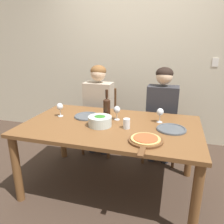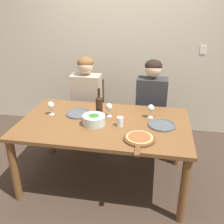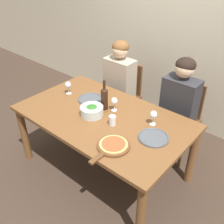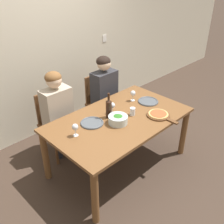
{
  "view_description": "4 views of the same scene",
  "coord_description": "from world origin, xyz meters",
  "px_view_note": "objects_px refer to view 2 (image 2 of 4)",
  "views": [
    {
      "loc": [
        0.58,
        -1.96,
        1.53
      ],
      "look_at": [
        -0.02,
        0.12,
        0.83
      ],
      "focal_mm": 35.0,
      "sensor_mm": 36.0,
      "label": 1
    },
    {
      "loc": [
        0.52,
        -2.38,
        1.93
      ],
      "look_at": [
        0.08,
        -0.01,
        0.86
      ],
      "focal_mm": 42.0,
      "sensor_mm": 36.0,
      "label": 2
    },
    {
      "loc": [
        1.5,
        -1.61,
        2.2
      ],
      "look_at": [
        0.13,
        -0.02,
        0.84
      ],
      "focal_mm": 42.0,
      "sensor_mm": 36.0,
      "label": 3
    },
    {
      "loc": [
        -1.98,
        -1.89,
        2.41
      ],
      "look_at": [
        -0.01,
        0.11,
        0.78
      ],
      "focal_mm": 42.0,
      "sensor_mm": 36.0,
      "label": 4
    }
  ],
  "objects_px": {
    "wine_bottle": "(99,106)",
    "dinner_plate_right": "(162,125)",
    "chair_right": "(151,113)",
    "wine_glass_centre": "(109,108)",
    "broccoli_bowl": "(94,120)",
    "wine_glass_right": "(151,109)",
    "water_tumbler": "(120,122)",
    "person_man": "(151,99)",
    "wine_glass_left": "(51,106)",
    "person_woman": "(86,94)",
    "pizza_on_board": "(139,139)",
    "chair_left": "(89,109)",
    "dinner_plate_left": "(79,113)"
  },
  "relations": [
    {
      "from": "chair_left",
      "to": "wine_bottle",
      "type": "height_order",
      "value": "wine_bottle"
    },
    {
      "from": "person_man",
      "to": "wine_glass_left",
      "type": "bearing_deg",
      "value": -148.33
    },
    {
      "from": "wine_bottle",
      "to": "pizza_on_board",
      "type": "bearing_deg",
      "value": -41.68
    },
    {
      "from": "pizza_on_board",
      "to": "wine_glass_right",
      "type": "distance_m",
      "value": 0.51
    },
    {
      "from": "person_woman",
      "to": "wine_glass_centre",
      "type": "height_order",
      "value": "person_woman"
    },
    {
      "from": "wine_glass_left",
      "to": "pizza_on_board",
      "type": "bearing_deg",
      "value": -21.28
    },
    {
      "from": "person_woman",
      "to": "dinner_plate_right",
      "type": "relative_size",
      "value": 4.46
    },
    {
      "from": "wine_glass_right",
      "to": "dinner_plate_left",
      "type": "bearing_deg",
      "value": -176.33
    },
    {
      "from": "chair_right",
      "to": "water_tumbler",
      "type": "relative_size",
      "value": 9.15
    },
    {
      "from": "wine_bottle",
      "to": "dinner_plate_right",
      "type": "xyz_separation_m",
      "value": [
        0.66,
        -0.09,
        -0.12
      ]
    },
    {
      "from": "chair_right",
      "to": "pizza_on_board",
      "type": "xyz_separation_m",
      "value": [
        -0.06,
        -1.15,
        0.26
      ]
    },
    {
      "from": "chair_right",
      "to": "wine_glass_left",
      "type": "xyz_separation_m",
      "value": [
        -1.06,
        -0.76,
        0.35
      ]
    },
    {
      "from": "chair_left",
      "to": "water_tumbler",
      "type": "bearing_deg",
      "value": -57.68
    },
    {
      "from": "broccoli_bowl",
      "to": "person_woman",
      "type": "bearing_deg",
      "value": 110.87
    },
    {
      "from": "broccoli_bowl",
      "to": "dinner_plate_left",
      "type": "xyz_separation_m",
      "value": [
        -0.23,
        0.21,
        -0.04
      ]
    },
    {
      "from": "chair_left",
      "to": "chair_right",
      "type": "height_order",
      "value": "same"
    },
    {
      "from": "wine_glass_centre",
      "to": "wine_bottle",
      "type": "bearing_deg",
      "value": -158.52
    },
    {
      "from": "person_man",
      "to": "dinner_plate_right",
      "type": "distance_m",
      "value": 0.73
    },
    {
      "from": "chair_left",
      "to": "wine_glass_right",
      "type": "bearing_deg",
      "value": -36.99
    },
    {
      "from": "broccoli_bowl",
      "to": "wine_glass_right",
      "type": "distance_m",
      "value": 0.62
    },
    {
      "from": "person_man",
      "to": "wine_glass_right",
      "type": "bearing_deg",
      "value": -88.69
    },
    {
      "from": "wine_glass_centre",
      "to": "water_tumbler",
      "type": "xyz_separation_m",
      "value": [
        0.15,
        -0.21,
        -0.06
      ]
    },
    {
      "from": "person_woman",
      "to": "water_tumbler",
      "type": "height_order",
      "value": "person_woman"
    },
    {
      "from": "wine_bottle",
      "to": "water_tumbler",
      "type": "xyz_separation_m",
      "value": [
        0.25,
        -0.17,
        -0.08
      ]
    },
    {
      "from": "chair_right",
      "to": "dinner_plate_right",
      "type": "relative_size",
      "value": 3.23
    },
    {
      "from": "broccoli_bowl",
      "to": "dinner_plate_left",
      "type": "relative_size",
      "value": 0.84
    },
    {
      "from": "wine_glass_centre",
      "to": "wine_glass_right",
      "type": "bearing_deg",
      "value": 6.21
    },
    {
      "from": "person_woman",
      "to": "wine_glass_left",
      "type": "distance_m",
      "value": 0.69
    },
    {
      "from": "wine_bottle",
      "to": "pizza_on_board",
      "type": "height_order",
      "value": "wine_bottle"
    },
    {
      "from": "water_tumbler",
      "to": "pizza_on_board",
      "type": "bearing_deg",
      "value": -48.95
    },
    {
      "from": "dinner_plate_left",
      "to": "wine_glass_left",
      "type": "distance_m",
      "value": 0.31
    },
    {
      "from": "broccoli_bowl",
      "to": "wine_glass_right",
      "type": "height_order",
      "value": "wine_glass_right"
    },
    {
      "from": "person_man",
      "to": "dinner_plate_left",
      "type": "bearing_deg",
      "value": -142.46
    },
    {
      "from": "person_woman",
      "to": "broccoli_bowl",
      "type": "relative_size",
      "value": 5.33
    },
    {
      "from": "chair_left",
      "to": "broccoli_bowl",
      "type": "relative_size",
      "value": 3.86
    },
    {
      "from": "chair_right",
      "to": "wine_glass_centre",
      "type": "distance_m",
      "value": 0.89
    },
    {
      "from": "dinner_plate_right",
      "to": "wine_glass_centre",
      "type": "bearing_deg",
      "value": 167.46
    },
    {
      "from": "chair_right",
      "to": "wine_bottle",
      "type": "height_order",
      "value": "wine_bottle"
    },
    {
      "from": "broccoli_bowl",
      "to": "water_tumbler",
      "type": "xyz_separation_m",
      "value": [
        0.27,
        0.01,
        -0.0
      ]
    },
    {
      "from": "person_man",
      "to": "water_tumbler",
      "type": "relative_size",
      "value": 12.64
    },
    {
      "from": "wine_bottle",
      "to": "broccoli_bowl",
      "type": "xyz_separation_m",
      "value": [
        -0.02,
        -0.17,
        -0.08
      ]
    },
    {
      "from": "wine_glass_centre",
      "to": "person_woman",
      "type": "bearing_deg",
      "value": 125.47
    },
    {
      "from": "person_woman",
      "to": "wine_glass_right",
      "type": "distance_m",
      "value": 1.02
    },
    {
      "from": "pizza_on_board",
      "to": "wine_glass_left",
      "type": "xyz_separation_m",
      "value": [
        -1.0,
        0.39,
        0.09
      ]
    },
    {
      "from": "wine_bottle",
      "to": "dinner_plate_right",
      "type": "relative_size",
      "value": 1.18
    },
    {
      "from": "chair_right",
      "to": "water_tumbler",
      "type": "xyz_separation_m",
      "value": [
        -0.28,
        -0.9,
        0.29
      ]
    },
    {
      "from": "dinner_plate_left",
      "to": "wine_glass_right",
      "type": "height_order",
      "value": "wine_glass_right"
    },
    {
      "from": "broccoli_bowl",
      "to": "wine_glass_right",
      "type": "xyz_separation_m",
      "value": [
        0.56,
        0.26,
        0.05
      ]
    },
    {
      "from": "dinner_plate_left",
      "to": "broccoli_bowl",
      "type": "bearing_deg",
      "value": -42.76
    },
    {
      "from": "chair_left",
      "to": "chair_right",
      "type": "bearing_deg",
      "value": 0.0
    }
  ]
}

